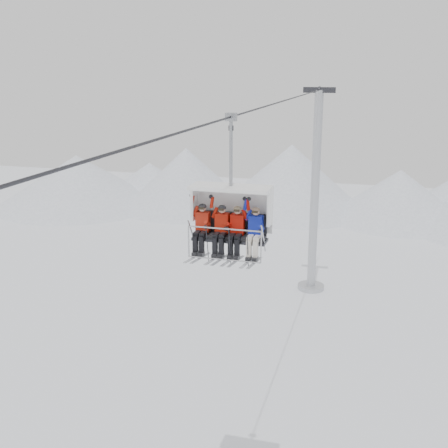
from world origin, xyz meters
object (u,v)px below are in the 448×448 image
(lift_tower_right, at_px, (314,207))
(skier_center_right, at_px, (237,229))
(skier_far_right, at_px, (255,231))
(skier_far_left, at_px, (202,227))
(skier_center_left, at_px, (221,228))
(chairlift_carrier, at_px, (232,211))

(lift_tower_right, height_order, skier_center_right, lift_tower_right)
(lift_tower_right, bearing_deg, skier_far_right, -88.00)
(lift_tower_right, relative_size, skier_center_right, 7.99)
(skier_center_right, distance_m, skier_far_right, 0.53)
(lift_tower_right, bearing_deg, skier_center_right, -89.40)
(lift_tower_right, xyz_separation_m, skier_center_right, (0.22, -21.48, 4.41))
(skier_far_left, relative_size, skier_center_left, 1.00)
(skier_center_right, height_order, skier_far_right, same)
(lift_tower_right, distance_m, skier_far_left, 21.94)
(skier_far_left, bearing_deg, skier_center_right, 0.00)
(skier_center_right, bearing_deg, chairlift_carrier, 126.33)
(skier_center_right, bearing_deg, lift_tower_right, 90.60)
(skier_far_left, bearing_deg, chairlift_carrier, 20.58)
(skier_far_left, bearing_deg, skier_far_right, 0.00)
(skier_far_left, xyz_separation_m, skier_far_right, (1.56, 0.00, 0.00))
(skier_far_right, bearing_deg, skier_center_right, 180.00)
(skier_far_left, distance_m, skier_center_left, 0.58)
(skier_center_left, bearing_deg, skier_far_left, 180.00)
(chairlift_carrier, bearing_deg, skier_center_left, -127.00)
(skier_far_left, distance_m, skier_far_right, 1.56)
(lift_tower_right, bearing_deg, skier_center_left, -90.61)
(skier_center_right, xyz_separation_m, skier_far_right, (0.53, 0.00, 0.00))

